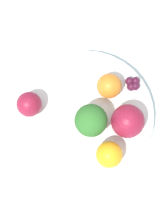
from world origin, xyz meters
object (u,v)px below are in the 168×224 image
grape_cluster (133,84)px  broccoli (91,121)px  apple_red (29,104)px  bowl (84,116)px  apple_green (128,121)px  orange_front (109,86)px  orange_back (109,155)px

grape_cluster → broccoli: bearing=-97.9°
apple_red → bowl: bearing=30.1°
apple_green → orange_front: apple_green is taller
apple_red → orange_front: size_ratio=0.99×
apple_green → orange_front: 0.08m
bowl → apple_green: apple_green is taller
apple_red → broccoli: bearing=18.1°
apple_red → grape_cluster: 0.20m
bowl → orange_back: bearing=-25.5°
bowl → apple_green: size_ratio=4.33×
bowl → broccoli: bearing=-28.6°
apple_green → orange_front: size_ratio=1.30×
broccoli → apple_green: bearing=38.5°
bowl → orange_back: (0.09, -0.04, 0.04)m
apple_green → orange_back: (0.01, -0.07, -0.01)m
broccoli → orange_front: (-0.02, 0.08, -0.02)m
apple_red → orange_back: 0.18m
orange_front → apple_green: bearing=-29.8°
broccoli → apple_green: (0.05, 0.04, -0.01)m
bowl → orange_front: size_ratio=5.64×
broccoli → orange_front: 0.08m
apple_red → orange_back: bearing=3.4°
orange_back → grape_cluster: orange_back is taller
apple_red → orange_front: same height
orange_front → orange_back: (0.08, -0.11, 0.00)m
bowl → apple_red: size_ratio=5.71×
orange_back → bowl: bearing=154.5°
apple_green → orange_back: 0.07m
orange_front → bowl: bearing=-98.9°
bowl → apple_green: 0.09m
apple_green → broccoli: bearing=-141.5°
apple_green → orange_front: bearing=150.2°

